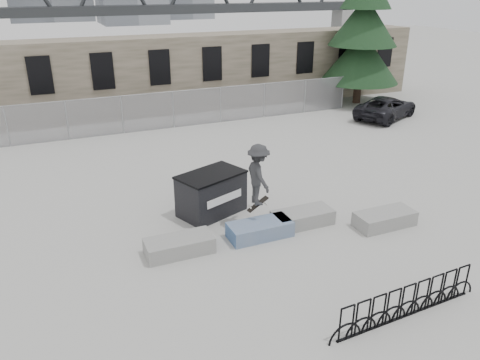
% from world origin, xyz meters
% --- Properties ---
extents(ground, '(120.00, 120.00, 0.00)m').
position_xyz_m(ground, '(0.00, 0.00, 0.00)').
color(ground, '#A1A19C').
rests_on(ground, ground).
extents(stone_wall, '(36.00, 2.58, 4.50)m').
position_xyz_m(stone_wall, '(0.00, 16.24, 2.26)').
color(stone_wall, '#665D4B').
rests_on(stone_wall, ground).
extents(chainlink_fence, '(22.06, 0.06, 2.02)m').
position_xyz_m(chainlink_fence, '(-0.00, 12.50, 1.04)').
color(chainlink_fence, gray).
rests_on(chainlink_fence, ground).
extents(planter_far_left, '(2.00, 0.90, 0.49)m').
position_xyz_m(planter_far_left, '(-3.40, -0.20, 0.27)').
color(planter_far_left, gray).
rests_on(planter_far_left, ground).
extents(planter_center_left, '(2.00, 0.90, 0.49)m').
position_xyz_m(planter_center_left, '(-0.80, -0.25, 0.27)').
color(planter_center_left, '#2E538C').
rests_on(planter_center_left, ground).
extents(planter_center_right, '(2.00, 0.90, 0.49)m').
position_xyz_m(planter_center_right, '(0.85, -0.07, 0.27)').
color(planter_center_right, gray).
rests_on(planter_center_right, ground).
extents(planter_offset, '(2.00, 0.90, 0.49)m').
position_xyz_m(planter_offset, '(3.28, -1.20, 0.27)').
color(planter_offset, gray).
rests_on(planter_offset, ground).
extents(dumpster, '(2.57, 2.08, 1.47)m').
position_xyz_m(dumpster, '(-1.63, 1.90, 0.74)').
color(dumpster, black).
rests_on(dumpster, ground).
extents(bike_rack, '(4.49, 0.27, 0.90)m').
position_xyz_m(bike_rack, '(0.77, -5.10, 0.44)').
color(bike_rack, black).
rests_on(bike_rack, ground).
extents(spruce_tree, '(5.01, 5.01, 11.50)m').
position_xyz_m(spruce_tree, '(12.76, 13.37, 4.70)').
color(spruce_tree, '#38281E').
rests_on(spruce_tree, ground).
extents(truss_bridge, '(70.00, 3.00, 9.80)m').
position_xyz_m(truss_bridge, '(10.00, 55.00, 4.13)').
color(truss_bridge, '#2D3033').
rests_on(truss_bridge, ground).
extents(suv, '(5.12, 3.91, 1.29)m').
position_xyz_m(suv, '(12.02, 9.51, 0.65)').
color(suv, black).
rests_on(suv, ground).
extents(skateboarder, '(0.78, 1.31, 2.21)m').
position_xyz_m(skateboarder, '(-0.58, 0.38, 1.83)').
color(skateboarder, '#2C2D2F').
rests_on(skateboarder, ground).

